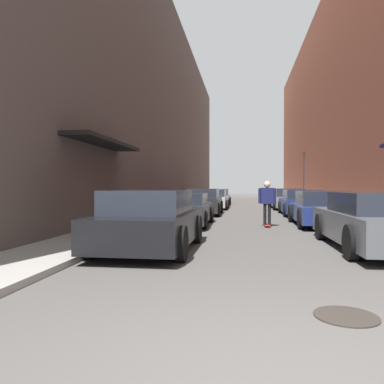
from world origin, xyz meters
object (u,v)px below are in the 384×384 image
(traffic_light, at_px, (304,172))
(parked_car_right_2, at_px, (302,203))
(manhole_cover, at_px, (346,316))
(parked_car_right_0, at_px, (373,222))
(parked_car_left_2, at_px, (203,202))
(parked_car_left_3, at_px, (213,200))
(parked_car_left_0, at_px, (150,221))
(parked_car_right_1, at_px, (321,209))
(parked_car_left_1, at_px, (185,210))
(parked_car_right_4, at_px, (279,197))
(skateboarder, at_px, (267,199))
(parked_car_left_4, at_px, (218,197))
(parked_car_right_3, at_px, (288,199))

(traffic_light, bearing_deg, parked_car_right_2, -99.59)
(manhole_cover, bearing_deg, traffic_light, 82.27)
(parked_car_right_0, bearing_deg, parked_car_left_2, 116.06)
(manhole_cover, height_order, traffic_light, traffic_light)
(parked_car_left_3, height_order, parked_car_right_0, parked_car_right_0)
(parked_car_left_0, relative_size, traffic_light, 1.03)
(parked_car_left_0, height_order, parked_car_right_1, parked_car_left_0)
(parked_car_left_1, bearing_deg, parked_car_right_4, 72.94)
(parked_car_left_2, distance_m, parked_car_left_3, 5.03)
(parked_car_right_0, relative_size, skateboarder, 2.87)
(parked_car_left_2, distance_m, parked_car_right_2, 5.01)
(skateboarder, height_order, traffic_light, traffic_light)
(manhole_cover, bearing_deg, parked_car_right_0, 69.05)
(parked_car_right_1, bearing_deg, parked_car_left_3, 115.73)
(parked_car_left_4, height_order, parked_car_right_2, parked_car_right_2)
(parked_car_right_0, relative_size, parked_car_right_2, 1.12)
(parked_car_left_0, height_order, parked_car_left_4, parked_car_left_0)
(parked_car_left_1, bearing_deg, parked_car_right_3, 65.04)
(parked_car_right_3, distance_m, traffic_light, 3.72)
(traffic_light, bearing_deg, parked_car_right_4, 121.98)
(manhole_cover, bearing_deg, parked_car_right_1, 80.29)
(parked_car_left_1, relative_size, manhole_cover, 6.01)
(parked_car_left_4, bearing_deg, parked_car_right_4, -1.81)
(parked_car_left_3, bearing_deg, manhole_cover, -81.17)
(parked_car_left_2, xyz_separation_m, manhole_cover, (3.20, -15.04, -0.65))
(parked_car_left_2, xyz_separation_m, parked_car_right_1, (4.92, -5.00, -0.02))
(parked_car_left_3, bearing_deg, parked_car_left_2, -90.96)
(manhole_cover, bearing_deg, parked_car_left_0, 129.32)
(parked_car_left_0, distance_m, parked_car_left_1, 5.57)
(parked_car_left_2, distance_m, parked_car_right_1, 7.01)
(parked_car_right_3, bearing_deg, parked_car_right_2, -89.16)
(traffic_light, bearing_deg, parked_car_left_1, -115.21)
(parked_car_left_1, relative_size, parked_car_left_2, 1.03)
(parked_car_left_3, relative_size, traffic_light, 1.01)
(parked_car_right_4, bearing_deg, parked_car_left_0, -102.71)
(parked_car_right_1, distance_m, manhole_cover, 10.20)
(parked_car_right_1, xyz_separation_m, parked_car_right_3, (0.02, 10.28, 0.01))
(parked_car_right_0, bearing_deg, traffic_light, 85.89)
(skateboarder, bearing_deg, parked_car_right_1, 16.38)
(parked_car_left_4, bearing_deg, parked_car_right_3, -48.11)
(parked_car_left_1, distance_m, parked_car_right_2, 7.69)
(parked_car_left_4, bearing_deg, traffic_light, -22.12)
(parked_car_left_4, xyz_separation_m, manhole_cover, (3.15, -25.76, -0.60))
(parked_car_left_3, distance_m, skateboarder, 11.00)
(parked_car_right_1, relative_size, manhole_cover, 6.16)
(parked_car_right_0, xyz_separation_m, skateboarder, (-2.10, 4.69, 0.37))
(parked_car_left_0, relative_size, parked_car_right_2, 0.95)
(parked_car_left_0, xyz_separation_m, skateboarder, (2.96, 5.50, 0.35))
(parked_car_right_0, distance_m, manhole_cover, 5.14)
(parked_car_left_1, xyz_separation_m, manhole_cover, (3.29, -9.52, -0.58))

